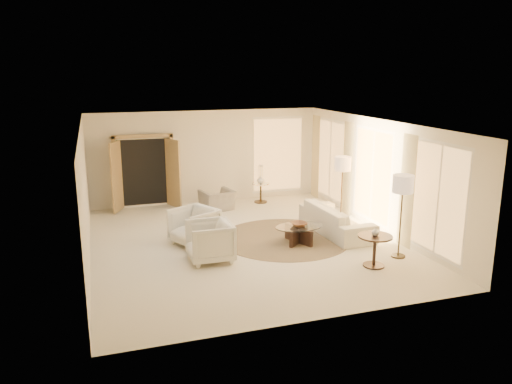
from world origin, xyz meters
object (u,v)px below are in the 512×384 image
object	(u,v)px
side_table	(261,191)
side_vase	(261,179)
armchair_left	(194,225)
bowl	(299,224)
accent_chair	(217,197)
coffee_table	(299,232)
floor_lamp_near	(343,167)
floor_lamp_far	(403,188)
armchair_right	(210,239)
sofa	(336,219)
end_table	(375,245)
end_vase	(376,232)

from	to	relation	value
side_table	side_vase	bearing A→B (deg)	0.00
armchair_left	bowl	size ratio (longest dim) A/B	2.54
accent_chair	coffee_table	world-z (taller)	accent_chair
floor_lamp_near	side_vase	xyz separation A→B (m)	(-1.38, 2.61, -0.79)
floor_lamp_near	floor_lamp_far	bearing A→B (deg)	-90.00
side_table	side_vase	distance (m)	0.36
floor_lamp_far	bowl	distance (m)	2.53
accent_chair	armchair_left	bearing A→B (deg)	52.70
armchair_left	armchair_right	distance (m)	1.14
armchair_left	floor_lamp_far	distance (m)	4.75
armchair_right	coffee_table	distance (m)	2.28
accent_chair	side_vase	size ratio (longest dim) A/B	3.65
sofa	end_table	bearing A→B (deg)	170.98
sofa	side_vase	bearing A→B (deg)	11.96
bowl	side_vase	xyz separation A→B (m)	(0.34, 3.81, 0.26)
floor_lamp_far	sofa	bearing A→B (deg)	105.28
side_table	armchair_right	bearing A→B (deg)	-121.26
side_table	floor_lamp_far	distance (m)	5.61
end_table	floor_lamp_near	distance (m)	3.28
accent_chair	bowl	size ratio (longest dim) A/B	2.40
end_vase	floor_lamp_far	bearing A→B (deg)	21.34
end_table	floor_lamp_near	world-z (taller)	floor_lamp_near
floor_lamp_near	end_vase	distance (m)	3.20
coffee_table	floor_lamp_far	world-z (taller)	floor_lamp_far
sofa	armchair_right	bearing A→B (deg)	101.80
side_table	floor_lamp_near	world-z (taller)	floor_lamp_near
bowl	end_vase	xyz separation A→B (m)	(0.93, -1.81, 0.29)
accent_chair	armchair_right	bearing A→B (deg)	60.89
coffee_table	side_vase	xyz separation A→B (m)	(0.34, 3.81, 0.46)
armchair_right	end_table	world-z (taller)	armchair_right
floor_lamp_near	floor_lamp_far	size ratio (longest dim) A/B	0.97
side_vase	end_table	bearing A→B (deg)	-84.05
accent_chair	sofa	bearing A→B (deg)	114.89
armchair_left	end_vase	world-z (taller)	armchair_left
armchair_left	floor_lamp_far	size ratio (longest dim) A/B	0.52
floor_lamp_near	side_vase	size ratio (longest dim) A/B	7.25
end_table	side_table	size ratio (longest dim) A/B	1.17
side_table	sofa	bearing A→B (deg)	-75.84
floor_lamp_far	side_vase	bearing A→B (deg)	104.57
end_table	side_vase	bearing A→B (deg)	95.95
floor_lamp_near	bowl	world-z (taller)	floor_lamp_near
side_table	floor_lamp_far	bearing A→B (deg)	-75.43
end_table	side_table	world-z (taller)	end_table
floor_lamp_near	floor_lamp_far	xyz separation A→B (m)	(0.00, -2.70, 0.04)
coffee_table	floor_lamp_far	size ratio (longest dim) A/B	0.74
coffee_table	floor_lamp_far	distance (m)	2.62
floor_lamp_far	bowl	size ratio (longest dim) A/B	4.91
armchair_left	floor_lamp_near	distance (m)	4.22
armchair_right	coffee_table	bearing A→B (deg)	101.31
bowl	accent_chair	bearing A→B (deg)	108.33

